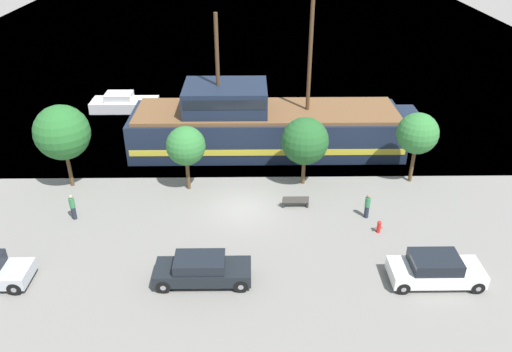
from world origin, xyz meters
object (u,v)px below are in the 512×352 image
Objects in this scene: pirate_ship at (263,125)px; fire_hydrant at (379,226)px; parked_car_curb_front at (202,270)px; pedestrian_walking_near at (367,206)px; bench_promenade_east at (296,201)px; moored_boat_dockside at (124,103)px; parked_car_curb_mid at (435,270)px; pedestrian_walking_far at (73,207)px.

pirate_ship is 27.82× the size of fire_hydrant.
pedestrian_walking_near is (9.34, 5.64, 0.04)m from parked_car_curb_front.
bench_promenade_east is at bearing 52.71° from parked_car_curb_front.
moored_boat_dockside reaches higher than fire_hydrant.
bench_promenade_east is (5.18, 6.80, -0.31)m from parked_car_curb_front.
parked_car_curb_mid is 2.75× the size of pedestrian_walking_far.
parked_car_curb_front is 10.91m from pedestrian_walking_near.
fire_hydrant is at bearing -30.90° from bench_promenade_east.
parked_car_curb_mid reaches higher than fire_hydrant.
pedestrian_walking_far reaches higher than pedestrian_walking_near.
moored_boat_dockside is 3.57× the size of pedestrian_walking_far.
parked_car_curb_mid is at bearing -47.83° from bench_promenade_east.
pedestrian_walking_near is at bearing 110.41° from parked_car_curb_mid.
pedestrian_walking_far reaches higher than parked_car_curb_mid.
pirate_ship is 4.49× the size of parked_car_curb_front.
pedestrian_walking_near reaches higher than parked_car_curb_mid.
pedestrian_walking_far reaches higher than fire_hydrant.
moored_boat_dockside is at bearing 146.46° from pirate_ship.
pedestrian_walking_far is at bearing 163.32° from parked_car_curb_mid.
moored_boat_dockside is 1.30× the size of parked_car_curb_mid.
moored_boat_dockside is 31.18m from parked_car_curb_mid.
fire_hydrant is (9.72, 4.09, -0.33)m from parked_car_curb_front.
parked_car_curb_front is 2.88× the size of pedestrian_walking_far.
parked_car_curb_front is at bearing -102.65° from pirate_ship.
pirate_ship reaches higher than pedestrian_walking_near.
bench_promenade_east is (-4.54, 2.72, 0.02)m from fire_hydrant.
parked_car_curb_front is at bearing 179.17° from parked_car_curb_mid.
parked_car_curb_front is 11.50m from parked_car_curb_mid.
bench_promenade_east is 4.33m from pedestrian_walking_near.
moored_boat_dockside is 7.67× the size of fire_hydrant.
parked_car_curb_mid is (8.09, -15.33, -1.15)m from pirate_ship.
bench_promenade_east is at bearing 149.10° from fire_hydrant.
fire_hydrant is (-1.77, 4.25, -0.35)m from parked_car_curb_mid.
parked_car_curb_mid is (20.46, -23.53, 0.14)m from moored_boat_dockside.
pirate_ship is 14.90m from moored_boat_dockside.
bench_promenade_east is at bearing 132.17° from parked_car_curb_mid.
fire_hydrant is at bearing 112.61° from parked_car_curb_mid.
fire_hydrant is 0.46× the size of pedestrian_walking_far.
parked_car_curb_front is 1.05× the size of parked_car_curb_mid.
pedestrian_walking_near reaches higher than bench_promenade_east.
pedestrian_walking_near is at bearing 104.06° from fire_hydrant.
pirate_ship is at bearing 119.70° from fire_hydrant.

